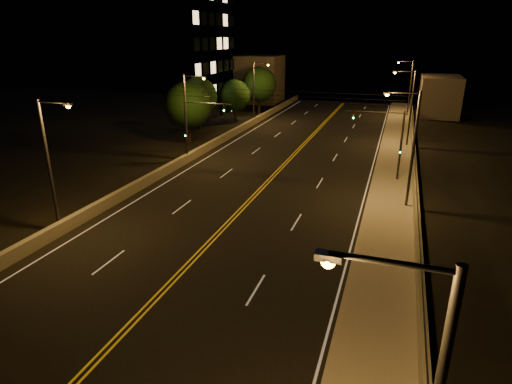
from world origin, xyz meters
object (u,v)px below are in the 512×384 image
(tree_1, at_px, (198,97))
(tree_3, at_px, (259,84))
(streetlight_6, at_px, (256,88))
(streetlight_4, at_px, (51,159))
(building_tower, at_px, (140,32))
(streetlight_3, at_px, (409,85))
(traffic_signal_left, at_px, (194,124))
(streetlight_5, at_px, (188,112))
(tree_0, at_px, (188,105))
(tree_2, at_px, (235,95))
(traffic_signal_right, at_px, (390,138))
(streetlight_2, at_px, (409,104))
(streetlight_1, at_px, (410,143))

(tree_1, distance_m, tree_3, 15.30)
(streetlight_6, bearing_deg, streetlight_4, -90.00)
(streetlight_6, distance_m, building_tower, 18.75)
(streetlight_3, distance_m, streetlight_4, 56.89)
(traffic_signal_left, bearing_deg, building_tower, 132.70)
(streetlight_5, relative_size, tree_0, 1.18)
(traffic_signal_left, height_order, tree_0, tree_0)
(streetlight_6, bearing_deg, streetlight_5, -90.00)
(tree_1, bearing_deg, tree_2, 66.02)
(streetlight_6, height_order, traffic_signal_right, streetlight_6)
(streetlight_4, xyz_separation_m, tree_0, (-3.29, 25.09, -0.41))
(building_tower, bearing_deg, streetlight_4, -65.81)
(tree_0, bearing_deg, traffic_signal_right, -17.20)
(building_tower, relative_size, tree_0, 3.64)
(streetlight_2, xyz_separation_m, streetlight_3, (0.00, 20.89, 0.00))
(streetlight_3, distance_m, tree_1, 33.45)
(streetlight_3, xyz_separation_m, streetlight_4, (-21.42, -52.71, 0.00))
(tree_0, bearing_deg, streetlight_4, -82.54)
(streetlight_3, bearing_deg, building_tower, -157.85)
(building_tower, bearing_deg, tree_0, -42.02)
(tree_0, distance_m, tree_2, 15.12)
(streetlight_2, relative_size, streetlight_6, 1.00)
(tree_3, bearing_deg, streetlight_6, -75.69)
(traffic_signal_right, bearing_deg, streetlight_6, 131.51)
(streetlight_1, xyz_separation_m, streetlight_6, (-21.42, 28.89, 0.00))
(streetlight_6, height_order, building_tower, building_tower)
(traffic_signal_right, distance_m, traffic_signal_left, 18.85)
(tree_1, bearing_deg, tree_3, 74.70)
(streetlight_2, bearing_deg, streetlight_5, -148.66)
(streetlight_1, xyz_separation_m, building_tower, (-38.13, 25.64, 7.87))
(streetlight_3, bearing_deg, traffic_signal_right, -92.44)
(streetlight_5, bearing_deg, streetlight_4, -90.00)
(tree_0, bearing_deg, streetlight_2, 15.22)
(streetlight_4, relative_size, building_tower, 0.32)
(streetlight_6, bearing_deg, traffic_signal_right, -48.49)
(streetlight_2, distance_m, traffic_signal_left, 24.66)
(streetlight_1, distance_m, streetlight_4, 24.34)
(traffic_signal_right, xyz_separation_m, building_tower, (-36.64, 19.28, 8.96))
(streetlight_6, bearing_deg, tree_2, -175.78)
(traffic_signal_left, relative_size, tree_1, 0.89)
(streetlight_4, xyz_separation_m, tree_3, (-2.04, 48.41, -0.25))
(streetlight_5, relative_size, streetlight_6, 1.00)
(streetlight_1, height_order, streetlight_4, same)
(streetlight_5, bearing_deg, streetlight_1, -18.63)
(streetlight_6, bearing_deg, traffic_signal_left, -87.24)
(traffic_signal_right, bearing_deg, streetlight_4, -138.08)
(streetlight_5, bearing_deg, tree_3, 93.93)
(streetlight_3, distance_m, traffic_signal_right, 34.85)
(streetlight_3, bearing_deg, streetlight_5, -122.26)
(streetlight_6, relative_size, traffic_signal_left, 1.38)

